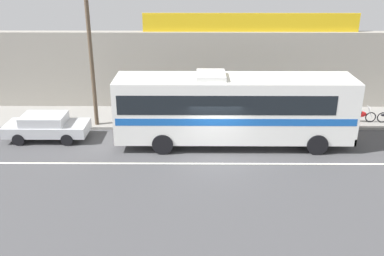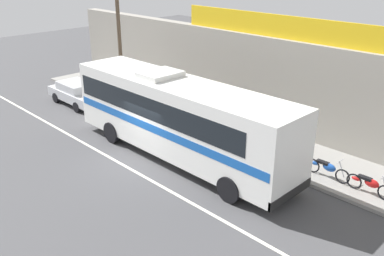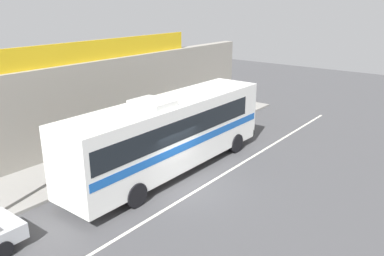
# 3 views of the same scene
# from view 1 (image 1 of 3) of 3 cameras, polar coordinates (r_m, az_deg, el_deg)

# --- Properties ---
(ground_plane) EXTENTS (70.00, 70.00, 0.00)m
(ground_plane) POSITION_cam_1_polar(r_m,az_deg,el_deg) (21.08, 3.08, -3.75)
(ground_plane) COLOR #444447
(sidewalk_slab) EXTENTS (30.00, 3.60, 0.14)m
(sidewalk_slab) POSITION_cam_1_polar(r_m,az_deg,el_deg) (25.83, 2.58, 1.42)
(sidewalk_slab) COLOR gray
(sidewalk_slab) RESTS_ON ground_plane
(storefront_facade) EXTENTS (30.00, 0.70, 4.80)m
(storefront_facade) POSITION_cam_1_polar(r_m,az_deg,el_deg) (27.18, 2.50, 7.63)
(storefront_facade) COLOR gray
(storefront_facade) RESTS_ON ground_plane
(storefront_billboard) EXTENTS (13.00, 0.12, 1.10)m
(storefront_billboard) POSITION_cam_1_polar(r_m,az_deg,el_deg) (26.79, 7.79, 13.68)
(storefront_billboard) COLOR gold
(storefront_billboard) RESTS_ON storefront_facade
(road_center_stripe) EXTENTS (30.00, 0.14, 0.01)m
(road_center_stripe) POSITION_cam_1_polar(r_m,az_deg,el_deg) (20.36, 3.18, -4.72)
(road_center_stripe) COLOR silver
(road_center_stripe) RESTS_ON ground_plane
(intercity_bus) EXTENTS (11.84, 2.69, 3.78)m
(intercity_bus) POSITION_cam_1_polar(r_m,az_deg,el_deg) (21.72, 5.36, 2.88)
(intercity_bus) COLOR white
(intercity_bus) RESTS_ON ground_plane
(parked_car) EXTENTS (4.30, 1.85, 1.37)m
(parked_car) POSITION_cam_1_polar(r_m,az_deg,el_deg) (23.96, -18.72, 0.24)
(parked_car) COLOR #B7BABF
(parked_car) RESTS_ON ground_plane
(utility_pole) EXTENTS (1.60, 0.22, 8.24)m
(utility_pole) POSITION_cam_1_polar(r_m,az_deg,el_deg) (23.97, -13.29, 10.00)
(utility_pole) COLOR brown
(utility_pole) RESTS_ON sidewalk_slab
(motorcycle_green) EXTENTS (1.84, 0.56, 0.94)m
(motorcycle_green) POSITION_cam_1_polar(r_m,az_deg,el_deg) (26.54, 21.32, 1.58)
(motorcycle_green) COLOR black
(motorcycle_green) RESTS_ON sidewalk_slab
(motorcycle_red) EXTENTS (1.94, 0.56, 0.94)m
(motorcycle_red) POSITION_cam_1_polar(r_m,az_deg,el_deg) (25.98, 17.67, 1.65)
(motorcycle_red) COLOR black
(motorcycle_red) RESTS_ON sidewalk_slab
(pedestrian_near_shop) EXTENTS (0.30, 0.48, 1.57)m
(pedestrian_near_shop) POSITION_cam_1_polar(r_m,az_deg,el_deg) (24.74, 1.46, 2.88)
(pedestrian_near_shop) COLOR navy
(pedestrian_near_shop) RESTS_ON sidewalk_slab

